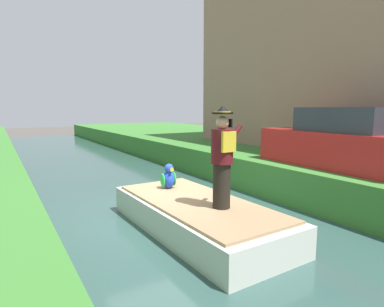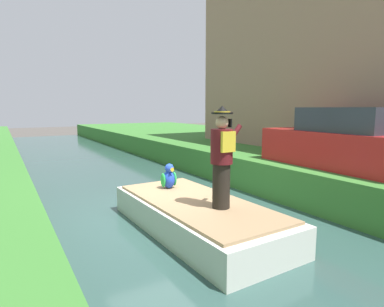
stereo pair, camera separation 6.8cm
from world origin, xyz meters
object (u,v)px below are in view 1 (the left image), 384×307
at_px(boat, 197,216).
at_px(parked_car_red, 341,142).
at_px(person_pirate, 222,158).
at_px(parrot_plush, 168,178).

bearing_deg(boat, parked_car_red, -3.21).
distance_m(boat, person_pirate, 1.39).
xyz_separation_m(person_pirate, parrot_plush, (-0.17, 1.79, -0.68)).
distance_m(boat, parked_car_red, 4.37).
xyz_separation_m(person_pirate, parked_car_red, (4.03, 0.39, 0.03)).
height_order(boat, parrot_plush, parrot_plush).
xyz_separation_m(boat, person_pirate, (0.15, -0.62, 1.23)).
relative_size(boat, person_pirate, 2.30).
distance_m(boat, parrot_plush, 1.29).
distance_m(person_pirate, parrot_plush, 1.92).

